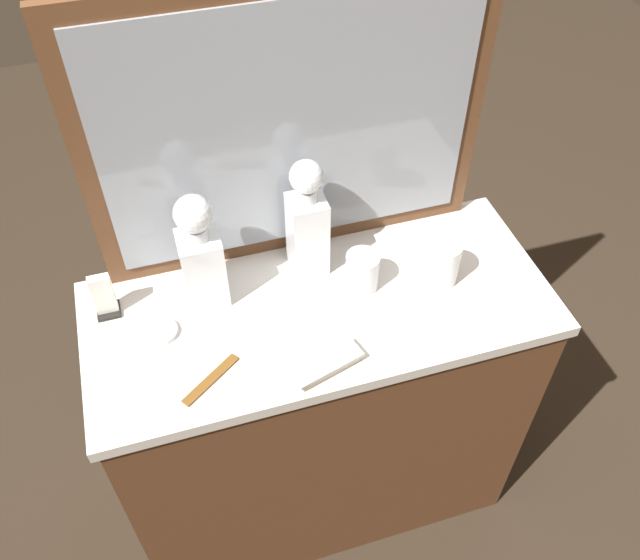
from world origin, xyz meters
TOP-DOWN VIEW (x-y plane):
  - ground_plane at (0.00, 0.00)m, footprint 6.00×6.00m
  - dresser at (0.00, 0.00)m, footprint 1.04×0.45m
  - dresser_mirror at (0.00, 0.21)m, footprint 0.87×0.03m
  - crystal_decanter_far_left at (0.01, 0.12)m, footprint 0.08×0.08m
  - crystal_decanter_far_right at (-0.23, 0.10)m, footprint 0.09×0.09m
  - crystal_tumbler_front at (0.28, -0.01)m, footprint 0.08×0.08m
  - crystal_tumbler_far_right at (0.11, 0.03)m, footprint 0.08×0.08m
  - silver_brush_front at (-0.04, -0.17)m, footprint 0.16×0.09m
  - porcelain_dish at (-0.35, 0.02)m, footprint 0.07×0.07m
  - tortoiseshell_comb at (-0.27, -0.13)m, footprint 0.13×0.10m
  - napkin_holder at (-0.45, 0.12)m, footprint 0.05×0.05m

SIDE VIEW (x-z plane):
  - ground_plane at x=0.00m, z-range 0.00..0.00m
  - dresser at x=0.00m, z-range 0.00..0.87m
  - tortoiseshell_comb at x=-0.27m, z-range 0.87..0.87m
  - porcelain_dish at x=-0.35m, z-range 0.87..0.88m
  - silver_brush_front at x=-0.04m, z-range 0.87..0.89m
  - crystal_tumbler_far_right at x=0.11m, z-range 0.86..0.96m
  - napkin_holder at x=-0.45m, z-range 0.86..0.97m
  - crystal_tumbler_front at x=0.28m, z-range 0.86..0.97m
  - crystal_decanter_far_right at x=-0.23m, z-range 0.84..1.12m
  - crystal_decanter_far_left at x=0.01m, z-range 0.84..1.14m
  - dresser_mirror at x=0.00m, z-range 0.87..1.51m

